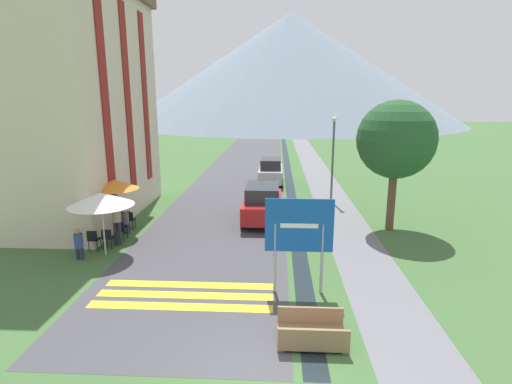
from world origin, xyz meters
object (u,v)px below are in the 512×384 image
at_px(road_sign, 299,232).
at_px(person_seated_far, 125,219).
at_px(cafe_chair_far_left, 130,219).
at_px(cafe_chair_far_right, 127,217).
at_px(streetlamp, 333,152).
at_px(tree_by_path, 396,140).
at_px(parked_car_near, 263,203).
at_px(parked_car_far, 271,171).
at_px(footbridge, 312,333).
at_px(cafe_chair_near_right, 108,237).
at_px(hotel_building, 78,89).
at_px(cafe_umbrella_middle_orange, 114,184).
at_px(cafe_chair_near_left, 93,238).
at_px(person_seated_near, 79,242).
at_px(cafe_chair_middle, 120,229).
at_px(cafe_umbrella_front_white, 101,199).
at_px(person_standing_terrace, 117,220).

xyz_separation_m(road_sign, person_seated_far, (-7.41, 5.15, -1.31)).
distance_m(cafe_chair_far_left, person_seated_far, 0.65).
bearing_deg(cafe_chair_far_right, cafe_chair_far_left, -50.14).
height_order(streetlamp, tree_by_path, tree_by_path).
height_order(parked_car_near, parked_car_far, same).
xyz_separation_m(footbridge, cafe_chair_near_right, (-7.65, 5.88, 0.29)).
xyz_separation_m(cafe_chair_far_right, person_seated_far, (0.25, -0.80, 0.15)).
bearing_deg(streetlamp, cafe_chair_near_right, -140.87).
bearing_deg(streetlamp, cafe_chair_far_right, -151.95).
xyz_separation_m(hotel_building, road_sign, (10.37, -7.90, -4.37)).
bearing_deg(tree_by_path, cafe_chair_far_right, -177.73).
relative_size(road_sign, streetlamp, 0.61).
xyz_separation_m(footbridge, cafe_chair_far_right, (-7.89, 8.55, 0.29)).
bearing_deg(cafe_umbrella_middle_orange, cafe_chair_far_right, 86.48).
height_order(hotel_building, cafe_chair_near_left, hotel_building).
xyz_separation_m(parked_car_near, cafe_chair_near_left, (-6.55, -4.39, -0.40)).
distance_m(person_seated_far, tree_by_path, 12.52).
relative_size(cafe_chair_far_left, person_seated_near, 0.70).
relative_size(cafe_chair_far_left, cafe_chair_near_right, 1.00).
bearing_deg(cafe_chair_middle, person_seated_near, -83.42).
bearing_deg(cafe_umbrella_front_white, cafe_chair_middle, 90.47).
height_order(parked_car_near, cafe_chair_far_right, parked_car_near).
relative_size(cafe_chair_middle, cafe_chair_far_right, 1.00).
height_order(cafe_chair_far_right, tree_by_path, tree_by_path).
bearing_deg(cafe_chair_middle, parked_car_far, 89.05).
relative_size(footbridge, streetlamp, 0.35).
height_order(parked_car_near, cafe_umbrella_middle_orange, cafe_umbrella_middle_orange).
height_order(cafe_chair_near_right, person_seated_near, person_seated_near).
relative_size(cafe_umbrella_front_white, cafe_umbrella_middle_orange, 0.99).
bearing_deg(footbridge, parked_car_far, 94.09).
relative_size(hotel_building, cafe_umbrella_middle_orange, 4.71).
bearing_deg(cafe_umbrella_front_white, tree_by_path, 17.54).
xyz_separation_m(footbridge, cafe_chair_far_left, (-7.68, 8.38, 0.29)).
distance_m(road_sign, cafe_umbrella_middle_orange, 9.22).
xyz_separation_m(road_sign, person_seated_near, (-8.07, 2.19, -1.30)).
bearing_deg(streetlamp, person_seated_near, -139.05).
bearing_deg(cafe_umbrella_middle_orange, parked_car_near, 21.02).
distance_m(road_sign, person_standing_terrace, 8.19).
bearing_deg(parked_car_near, cafe_umbrella_middle_orange, -158.98).
relative_size(hotel_building, person_standing_terrace, 6.39).
bearing_deg(tree_by_path, cafe_chair_near_right, -165.28).
distance_m(cafe_chair_far_right, cafe_chair_near_right, 2.67).
distance_m(parked_car_far, cafe_umbrella_middle_orange, 13.08).
bearing_deg(footbridge, hotel_building, 135.27).
bearing_deg(footbridge, streetlamp, 80.73).
distance_m(cafe_chair_near_right, person_standing_terrace, 0.77).
relative_size(cafe_chair_near_right, cafe_chair_near_left, 1.00).
relative_size(hotel_building, cafe_chair_far_left, 13.87).
bearing_deg(cafe_chair_near_right, cafe_chair_far_right, 116.27).
relative_size(cafe_chair_middle, person_seated_far, 0.71).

